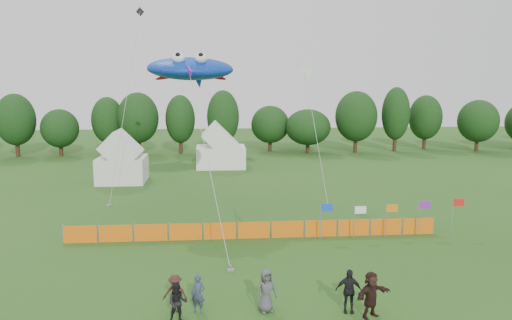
{
  "coord_description": "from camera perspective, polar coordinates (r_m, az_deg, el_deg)",
  "views": [
    {
      "loc": [
        -2.1,
        -19.04,
        9.14
      ],
      "look_at": [
        0.0,
        6.0,
        5.2
      ],
      "focal_mm": 35.0,
      "sensor_mm": 36.0,
      "label": 1
    }
  ],
  "objects": [
    {
      "name": "ground",
      "position": [
        21.23,
        1.41,
        -16.6
      ],
      "size": [
        160.0,
        160.0,
        0.0
      ],
      "primitive_type": "plane",
      "color": "#234C16",
      "rests_on": "ground"
    },
    {
      "name": "barrier_fence",
      "position": [
        29.67,
        -0.23,
        -8.02
      ],
      "size": [
        21.9,
        0.06,
        1.0
      ],
      "color": "orange",
      "rests_on": "ground"
    },
    {
      "name": "tent_left",
      "position": [
        47.48,
        -15.06,
        -0.14
      ],
      "size": [
        4.33,
        4.33,
        3.82
      ],
      "color": "silver",
      "rests_on": "ground"
    },
    {
      "name": "spectator_d",
      "position": [
        20.91,
        10.54,
        -14.48
      ],
      "size": [
        1.11,
        0.61,
        1.78
      ],
      "primitive_type": "imported",
      "rotation": [
        0.0,
        0.0,
        -0.18
      ],
      "color": "black",
      "rests_on": "ground"
    },
    {
      "name": "spectator_a",
      "position": [
        20.71,
        -6.64,
        -14.94
      ],
      "size": [
        0.66,
        0.53,
        1.57
      ],
      "primitive_type": "imported",
      "rotation": [
        0.0,
        0.0,
        -0.31
      ],
      "color": "#2F384F",
      "rests_on": "ground"
    },
    {
      "name": "spectator_e",
      "position": [
        20.63,
        1.16,
        -14.7
      ],
      "size": [
        1.0,
        0.82,
        1.75
      ],
      "primitive_type": "imported",
      "rotation": [
        0.0,
        0.0,
        0.35
      ],
      "color": "#454449",
      "rests_on": "ground"
    },
    {
      "name": "spectator_b",
      "position": [
        20.04,
        -8.95,
        -15.83
      ],
      "size": [
        0.77,
        0.61,
        1.58
      ],
      "primitive_type": "imported",
      "rotation": [
        0.0,
        0.0,
        0.01
      ],
      "color": "black",
      "rests_on": "ground"
    },
    {
      "name": "spectator_f",
      "position": [
        20.65,
        13.01,
        -14.78
      ],
      "size": [
        1.77,
        1.28,
        1.85
      ],
      "primitive_type": "imported",
      "rotation": [
        0.0,
        0.0,
        0.48
      ],
      "color": "black",
      "rests_on": "ground"
    },
    {
      "name": "spectator_c",
      "position": [
        20.92,
        -9.21,
        -14.79
      ],
      "size": [
        1.1,
        0.78,
        1.54
      ],
      "primitive_type": "imported",
      "rotation": [
        0.0,
        0.0,
        -0.22
      ],
      "color": "#391B16",
      "rests_on": "ground"
    },
    {
      "name": "small_kite_white",
      "position": [
        39.53,
        6.29,
        6.31
      ],
      "size": [
        1.52,
        6.69,
        10.61
      ],
      "color": "white",
      "rests_on": "ground"
    },
    {
      "name": "stingray_kite",
      "position": [
        35.61,
        -7.38,
        10.26
      ],
      "size": [
        6.86,
        20.02,
        11.13
      ],
      "color": "#0D38BF",
      "rests_on": "ground"
    },
    {
      "name": "small_kite_dark",
      "position": [
        40.35,
        -14.64,
        6.61
      ],
      "size": [
        2.55,
        5.41,
        15.11
      ],
      "color": "black",
      "rests_on": "ground"
    },
    {
      "name": "treeline",
      "position": [
        64.27,
        -1.48,
        4.48
      ],
      "size": [
        104.57,
        8.78,
        8.36
      ],
      "color": "#382314",
      "rests_on": "ground"
    },
    {
      "name": "flag_row",
      "position": [
        30.68,
        15.08,
        -5.98
      ],
      "size": [
        8.73,
        0.33,
        2.26
      ],
      "color": "gray",
      "rests_on": "ground"
    },
    {
      "name": "tent_right",
      "position": [
        53.94,
        -4.04,
        1.15
      ],
      "size": [
        5.28,
        4.23,
        3.73
      ],
      "color": "white",
      "rests_on": "ground"
    }
  ]
}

